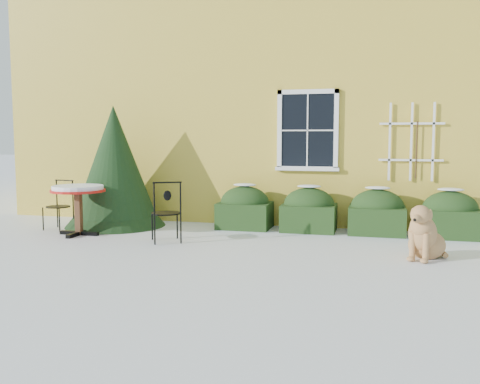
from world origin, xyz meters
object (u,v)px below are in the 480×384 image
(evergreen_shrub, at_px, (115,178))
(bistro_table, at_px, (78,194))
(patio_chair_near, at_px, (166,212))
(dog, at_px, (424,237))
(patio_chair_far, at_px, (59,205))

(evergreen_shrub, xyz_separation_m, bistro_table, (-0.17, -1.13, -0.22))
(patio_chair_near, height_order, dog, patio_chair_near)
(bistro_table, height_order, patio_chair_near, patio_chair_near)
(bistro_table, bearing_deg, dog, -4.73)
(evergreen_shrub, distance_m, bistro_table, 1.16)
(bistro_table, xyz_separation_m, patio_chair_far, (-0.71, 0.47, -0.29))
(evergreen_shrub, relative_size, patio_chair_near, 2.30)
(bistro_table, distance_m, dog, 6.18)
(patio_chair_far, bearing_deg, evergreen_shrub, 44.47)
(patio_chair_near, relative_size, patio_chair_far, 1.10)
(patio_chair_near, bearing_deg, bistro_table, -36.23)
(bistro_table, bearing_deg, patio_chair_near, -7.09)
(evergreen_shrub, bearing_deg, patio_chair_near, -38.75)
(patio_chair_near, xyz_separation_m, dog, (4.27, -0.28, -0.19))
(bistro_table, bearing_deg, patio_chair_far, 146.48)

